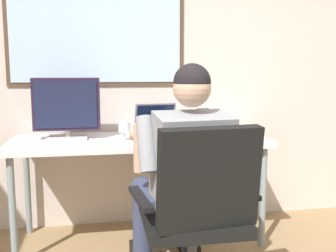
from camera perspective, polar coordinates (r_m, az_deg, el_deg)
wall_rear at (r=3.05m, az=-3.65°, el=12.44°), size 5.00×0.08×2.84m
desk at (r=2.71m, az=-4.11°, el=-2.94°), size 1.74×0.63×0.74m
office_chair at (r=1.91m, az=4.65°, el=-11.54°), size 0.62×0.55×0.95m
person_seated at (r=2.12m, az=2.20°, el=-6.87°), size 0.56×0.80×1.23m
crt_monitor at (r=2.71m, az=-14.61°, el=2.85°), size 0.44×0.22×0.41m
laptop at (r=2.79m, az=-1.49°, el=-0.15°), size 0.34×0.37×0.23m
wine_glass at (r=2.59m, az=-6.41°, el=-0.30°), size 0.08×0.08×0.13m
desk_speaker at (r=2.85m, az=5.29°, el=0.67°), size 0.09×0.08×0.19m
cd_case at (r=2.69m, az=6.13°, el=-1.70°), size 0.15×0.13×0.01m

